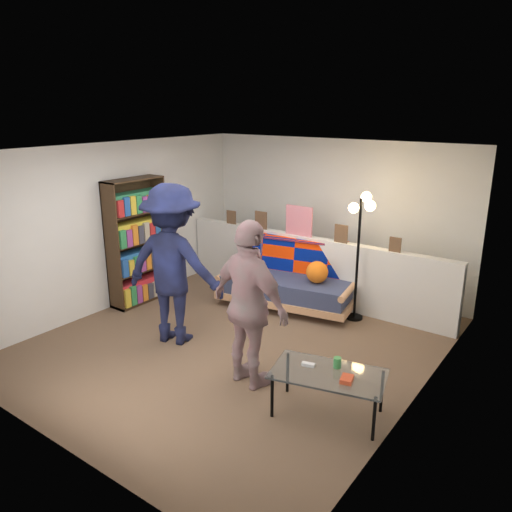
% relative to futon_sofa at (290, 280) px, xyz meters
% --- Properties ---
extents(ground, '(5.00, 5.00, 0.00)m').
position_rel_futon_sofa_xyz_m(ground, '(0.13, -1.45, -0.40)').
color(ground, brown).
rests_on(ground, ground).
extents(room_shell, '(4.60, 5.05, 2.45)m').
position_rel_futon_sofa_xyz_m(room_shell, '(0.13, -0.98, 1.27)').
color(room_shell, silver).
rests_on(room_shell, ground).
extents(half_wall_ledge, '(4.45, 0.15, 1.00)m').
position_rel_futon_sofa_xyz_m(half_wall_ledge, '(0.13, 0.35, 0.10)').
color(half_wall_ledge, silver).
rests_on(half_wall_ledge, ground).
extents(ledge_decor, '(2.97, 0.02, 0.45)m').
position_rel_futon_sofa_xyz_m(ledge_decor, '(-0.09, 0.33, 0.78)').
color(ledge_decor, brown).
rests_on(ledge_decor, half_wall_ledge).
extents(futon_sofa, '(2.12, 1.27, 0.86)m').
position_rel_futon_sofa_xyz_m(futon_sofa, '(0.00, 0.00, 0.00)').
color(futon_sofa, tan).
rests_on(futon_sofa, ground).
extents(bookshelf, '(0.31, 0.94, 1.88)m').
position_rel_futon_sofa_xyz_m(bookshelf, '(-1.95, -1.20, 0.48)').
color(bookshelf, black).
rests_on(bookshelf, ground).
extents(coffee_table, '(1.18, 0.83, 0.56)m').
position_rel_futon_sofa_xyz_m(coffee_table, '(1.78, -2.14, 0.02)').
color(coffee_table, black).
rests_on(coffee_table, ground).
extents(floor_lamp, '(0.41, 0.32, 1.78)m').
position_rel_futon_sofa_xyz_m(floor_lamp, '(1.01, 0.14, 0.87)').
color(floor_lamp, black).
rests_on(floor_lamp, ground).
extents(person_left, '(1.44, 1.04, 2.01)m').
position_rel_futon_sofa_xyz_m(person_left, '(-0.57, -1.83, 0.61)').
color(person_left, black).
rests_on(person_left, ground).
extents(person_right, '(1.13, 0.65, 1.81)m').
position_rel_futon_sofa_xyz_m(person_right, '(0.83, -2.12, 0.51)').
color(person_right, '#C68089').
rests_on(person_right, ground).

